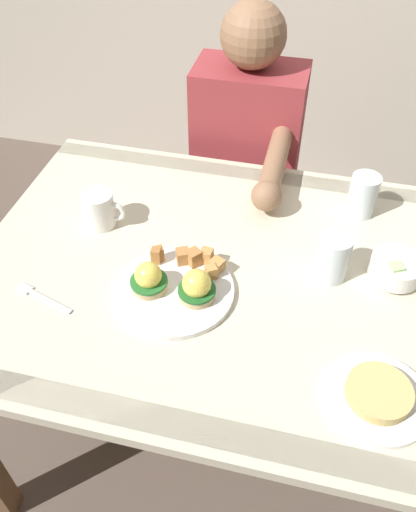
{
  "coord_description": "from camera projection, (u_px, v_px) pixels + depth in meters",
  "views": [
    {
      "loc": [
        0.17,
        -0.84,
        1.63
      ],
      "look_at": [
        -0.04,
        0.0,
        0.78
      ],
      "focal_mm": 36.85,
      "sensor_mm": 36.0,
      "label": 1
    }
  ],
  "objects": [
    {
      "name": "ground_plane",
      "position": [
        219.0,
        424.0,
        1.75
      ],
      "size": [
        6.0,
        6.0,
        0.0
      ],
      "primitive_type": "plane",
      "color": "brown"
    },
    {
      "name": "dining_table",
      "position": [
        222.0,
        300.0,
        1.31
      ],
      "size": [
        1.2,
        0.9,
        0.74
      ],
      "color": "beige",
      "rests_on": "ground_plane"
    },
    {
      "name": "eggs_benedict_plate",
      "position": [
        176.0,
        285.0,
        1.17
      ],
      "size": [
        0.27,
        0.27,
        0.09
      ],
      "color": "white",
      "rests_on": "dining_table"
    },
    {
      "name": "fruit_bowl",
      "position": [
        396.0,
        269.0,
        1.2
      ],
      "size": [
        0.12,
        0.12,
        0.06
      ],
      "color": "white",
      "rests_on": "dining_table"
    },
    {
      "name": "coffee_mug",
      "position": [
        100.0,
        209.0,
        1.32
      ],
      "size": [
        0.11,
        0.08,
        0.09
      ],
      "color": "white",
      "rests_on": "dining_table"
    },
    {
      "name": "fork",
      "position": [
        41.0,
        297.0,
        1.18
      ],
      "size": [
        0.15,
        0.06,
        0.0
      ],
      "color": "silver",
      "rests_on": "dining_table"
    },
    {
      "name": "water_glass_near",
      "position": [
        332.0,
        260.0,
        1.19
      ],
      "size": [
        0.08,
        0.08,
        0.12
      ],
      "color": "silver",
      "rests_on": "dining_table"
    },
    {
      "name": "water_glass_far",
      "position": [
        362.0,
        197.0,
        1.36
      ],
      "size": [
        0.07,
        0.07,
        0.11
      ],
      "color": "silver",
      "rests_on": "dining_table"
    },
    {
      "name": "side_plate",
      "position": [
        378.0,
        395.0,
        0.98
      ],
      "size": [
        0.2,
        0.2,
        0.04
      ],
      "color": "white",
      "rests_on": "dining_table"
    },
    {
      "name": "diner_person",
      "position": [
        246.0,
        159.0,
        1.73
      ],
      "size": [
        0.34,
        0.54,
        1.14
      ],
      "color": "#33333D",
      "rests_on": "ground_plane"
    }
  ]
}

